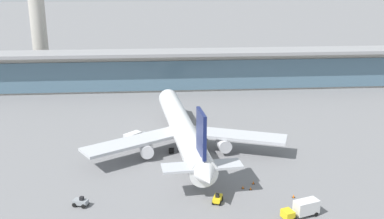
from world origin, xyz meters
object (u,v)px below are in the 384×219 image
at_px(service_truck_mid_apron_yellow, 218,199).
at_px(control_tower, 36,2).
at_px(service_truck_under_wing_grey, 135,137).
at_px(airliner_on_stand, 183,129).
at_px(safety_cone_delta, 243,187).
at_px(safety_cone_charlie, 251,188).
at_px(service_truck_near_nose_yellow, 303,208).
at_px(safety_cone_alpha, 253,183).
at_px(service_truck_on_taxiway_grey, 81,202).
at_px(safety_cone_bravo, 294,196).

xyz_separation_m(service_truck_mid_apron_yellow, control_tower, (-59.60, 111.90, 30.77)).
bearing_deg(service_truck_under_wing_grey, airliner_on_stand, -24.53).
bearing_deg(safety_cone_delta, service_truck_under_wing_grey, 130.28).
bearing_deg(safety_cone_charlie, service_truck_near_nose_yellow, -56.42).
height_order(control_tower, safety_cone_delta, control_tower).
xyz_separation_m(airliner_on_stand, safety_cone_alpha, (13.94, -20.40, -5.23)).
xyz_separation_m(service_truck_mid_apron_yellow, safety_cone_delta, (6.15, 5.47, -0.56)).
height_order(airliner_on_stand, control_tower, control_tower).
bearing_deg(safety_cone_delta, control_tower, 121.71).
relative_size(service_truck_near_nose_yellow, service_truck_on_taxiway_grey, 2.34).
bearing_deg(safety_cone_bravo, safety_cone_delta, 153.59).
bearing_deg(control_tower, service_truck_under_wing_grey, -61.81).
xyz_separation_m(service_truck_on_taxiway_grey, control_tower, (-32.83, 111.13, 30.77)).
bearing_deg(service_truck_mid_apron_yellow, control_tower, 118.04).
bearing_deg(safety_cone_alpha, control_tower, 123.19).
xyz_separation_m(service_truck_under_wing_grey, safety_cone_delta, (23.67, -27.93, -1.37)).
distance_m(safety_cone_bravo, safety_cone_delta, 10.58).
xyz_separation_m(safety_cone_charlie, safety_cone_delta, (-1.50, 0.70, 0.00)).
xyz_separation_m(service_truck_mid_apron_yellow, safety_cone_bravo, (15.63, 0.77, -0.56)).
xyz_separation_m(airliner_on_stand, service_truck_near_nose_yellow, (20.24, -34.18, -3.85)).
xyz_separation_m(airliner_on_stand, service_truck_on_taxiway_grey, (-21.60, -26.99, -4.67)).
bearing_deg(service_truck_under_wing_grey, safety_cone_delta, -49.72).
height_order(control_tower, safety_cone_bravo, control_tower).
distance_m(service_truck_near_nose_yellow, service_truck_under_wing_grey, 51.46).
distance_m(safety_cone_alpha, safety_cone_charlie, 2.83).
bearing_deg(service_truck_near_nose_yellow, airliner_on_stand, 120.63).
relative_size(service_truck_under_wing_grey, control_tower, 0.12).
height_order(service_truck_near_nose_yellow, control_tower, control_tower).
height_order(service_truck_mid_apron_yellow, safety_cone_delta, service_truck_mid_apron_yellow).
distance_m(control_tower, safety_cone_alpha, 128.78).
bearing_deg(safety_cone_alpha, safety_cone_charlie, -113.55).
distance_m(safety_cone_alpha, safety_cone_bravo, 9.51).
bearing_deg(service_truck_near_nose_yellow, service_truck_under_wing_grey, 129.30).
distance_m(service_truck_under_wing_grey, safety_cone_delta, 36.64).
xyz_separation_m(service_truck_near_nose_yellow, service_truck_mid_apron_yellow, (-15.08, 6.42, -0.82)).
xyz_separation_m(service_truck_under_wing_grey, safety_cone_charlie, (25.17, -28.63, -1.37)).
relative_size(service_truck_under_wing_grey, safety_cone_delta, 9.77).
relative_size(service_truck_under_wing_grey, service_truck_on_taxiway_grey, 2.09).
xyz_separation_m(service_truck_on_taxiway_grey, safety_cone_alpha, (35.54, 6.59, -0.56)).
bearing_deg(safety_cone_bravo, service_truck_mid_apron_yellow, -177.19).
xyz_separation_m(service_truck_on_taxiway_grey, safety_cone_charlie, (34.41, 4.00, -0.56)).
bearing_deg(service_truck_near_nose_yellow, safety_cone_alpha, 114.57).
relative_size(service_truck_near_nose_yellow, safety_cone_delta, 10.93).
bearing_deg(service_truck_under_wing_grey, control_tower, 118.19).
distance_m(safety_cone_alpha, safety_cone_delta, 3.24).
bearing_deg(safety_cone_charlie, airliner_on_stand, 119.12).
bearing_deg(control_tower, safety_cone_alpha, -56.81).
distance_m(control_tower, safety_cone_bravo, 137.81).
relative_size(safety_cone_alpha, safety_cone_charlie, 1.00).
bearing_deg(airliner_on_stand, safety_cone_bravo, -52.41).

